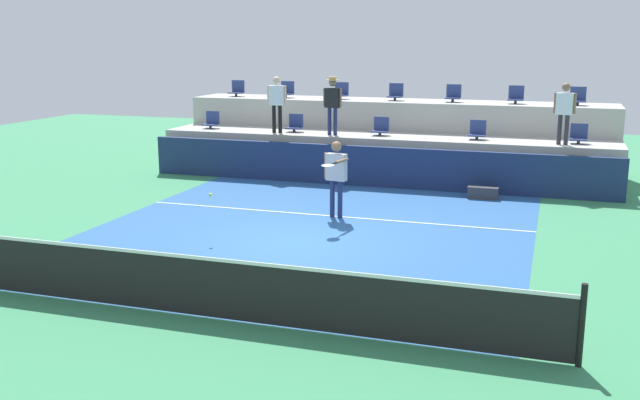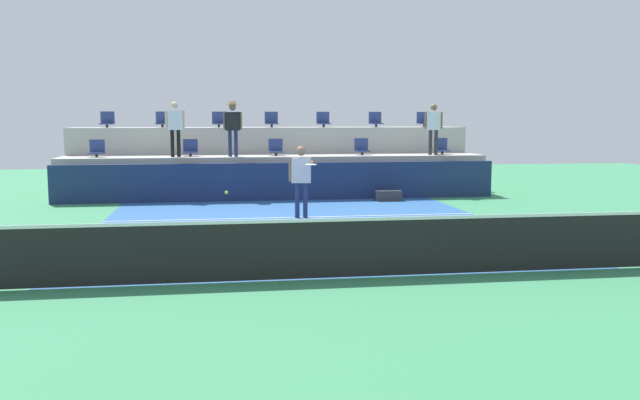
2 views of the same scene
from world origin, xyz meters
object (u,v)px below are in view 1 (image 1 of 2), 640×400
stadium_chair_lower_right (477,131)px  equipment_bag (483,193)px  stadium_chair_lower_left (295,124)px  stadium_chair_lower_far_left (211,121)px  stadium_chair_upper_far_right (578,98)px  tennis_player (336,171)px  stadium_chair_upper_mid_right (453,95)px  stadium_chair_upper_left (287,91)px  spectator_with_hat (332,100)px  spectator_leaning_on_rail (565,108)px  tennis_ball (211,195)px  stadium_chair_lower_center (381,128)px  stadium_chair_upper_center (396,93)px  stadium_chair_upper_mid_left (341,92)px  stadium_chair_upper_far_left (237,90)px  spectator_in_white (277,99)px  stadium_chair_lower_far_right (579,135)px  stadium_chair_upper_right (516,96)px

stadium_chair_lower_right → equipment_bag: bearing=-78.0°
stadium_chair_lower_left → stadium_chair_lower_far_left: bearing=180.0°
stadium_chair_upper_far_right → tennis_player: size_ratio=0.30×
stadium_chair_upper_mid_right → stadium_chair_upper_left: bearing=180.0°
spectator_with_hat → spectator_leaning_on_rail: bearing=0.0°
stadium_chair_lower_left → equipment_bag: (5.73, -1.87, -1.31)m
tennis_ball → equipment_bag: size_ratio=0.09×
stadium_chair_lower_center → stadium_chair_upper_mid_right: (1.78, 1.80, 0.85)m
stadium_chair_lower_left → stadium_chair_upper_left: (-0.94, 1.80, 0.85)m
stadium_chair_upper_center → stadium_chair_upper_far_right: (5.28, 0.00, 0.00)m
stadium_chair_upper_left → stadium_chair_upper_mid_left: same height
stadium_chair_upper_center → tennis_ball: (-1.68, -9.27, -1.39)m
stadium_chair_lower_center → stadium_chair_upper_far_right: stadium_chair_upper_far_right is taller
tennis_ball → stadium_chair_upper_mid_left: bearing=90.4°
stadium_chair_upper_far_left → stadium_chair_upper_left: size_ratio=1.00×
stadium_chair_lower_right → equipment_bag: size_ratio=0.68×
stadium_chair_upper_mid_right → spectator_leaning_on_rail: size_ratio=0.33×
tennis_player → spectator_in_white: (-3.20, 4.56, 1.16)m
tennis_ball → stadium_chair_lower_right: bearing=59.6°
stadium_chair_lower_center → stadium_chair_upper_far_right: bearing=18.8°
spectator_in_white → spectator_with_hat: bearing=-0.0°
stadium_chair_lower_far_left → stadium_chair_upper_far_left: stadium_chair_upper_far_left is taller
stadium_chair_lower_left → stadium_chair_lower_far_right: 7.95m
stadium_chair_upper_right → spectator_leaning_on_rail: 2.57m
stadium_chair_lower_far_right → equipment_bag: bearing=-139.9°
stadium_chair_lower_right → spectator_with_hat: size_ratio=0.32×
stadium_chair_upper_mid_left → spectator_in_white: size_ratio=0.32×
tennis_player → stadium_chair_lower_right: bearing=62.7°
stadium_chair_upper_far_left → spectator_leaning_on_rail: size_ratio=0.33×
stadium_chair_upper_far_right → spectator_leaning_on_rail: bearing=-99.3°
stadium_chair_lower_center → stadium_chair_upper_mid_right: size_ratio=1.00×
stadium_chair_lower_left → tennis_ball: size_ratio=7.65×
stadium_chair_upper_mid_right → spectator_leaning_on_rail: 3.84m
stadium_chair_lower_left → stadium_chair_lower_right: same height
stadium_chair_lower_center → stadium_chair_upper_far_left: stadium_chair_upper_far_left is taller
stadium_chair_upper_mid_left → stadium_chair_lower_right: bearing=-22.0°
stadium_chair_lower_far_right → tennis_player: size_ratio=0.30×
spectator_leaning_on_rail → tennis_ball: (-6.60, -7.08, -1.27)m
stadium_chair_upper_center → stadium_chair_lower_far_left: bearing=-161.5°
stadium_chair_lower_center → stadium_chair_upper_right: 4.11m
stadium_chair_upper_mid_right → spectator_leaning_on_rail: (3.16, -2.18, -0.12)m
stadium_chair_upper_far_left → stadium_chair_upper_left: (1.75, 0.00, 0.00)m
stadium_chair_lower_left → stadium_chair_upper_mid_left: stadium_chair_upper_mid_left is taller
stadium_chair_lower_far_right → stadium_chair_upper_far_left: stadium_chair_upper_far_left is taller
stadium_chair_lower_right → spectator_leaning_on_rail: 2.37m
stadium_chair_lower_left → stadium_chair_lower_right: 5.33m
stadium_chair_upper_far_left → tennis_ball: size_ratio=7.65×
stadium_chair_lower_far_right → stadium_chair_upper_right: (-1.75, 1.80, 0.85)m
stadium_chair_lower_center → stadium_chair_upper_left: 4.06m
tennis_player → tennis_ball: bearing=-126.0°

